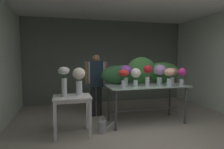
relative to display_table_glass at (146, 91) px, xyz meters
The scene contains 19 objects.
ground_plane 0.94m from the display_table_glass, 132.17° to the left, with size 8.30×8.30×0.00m, color #9E9384.
wall_back 2.44m from the display_table_glass, 99.69° to the left, with size 5.54×0.12×2.75m, color slate.
wall_right 2.50m from the display_table_glass, 10.46° to the left, with size 0.12×3.89×2.75m, color silver.
ceiling_slab 2.16m from the display_table_glass, 132.17° to the left, with size 5.66×3.89×0.12m, color silver.
display_table_glass is the anchor object (origin of this frame).
side_table_white 1.75m from the display_table_glass, 169.14° to the right, with size 0.72×0.55×0.78m.
florist 1.32m from the display_table_glass, 144.64° to the left, with size 0.58×0.24×1.61m.
foliage_backdrop 0.52m from the display_table_glass, 86.06° to the left, with size 2.07×0.29×0.65m.
vase_peach_hydrangea 0.65m from the display_table_glass, 35.23° to the right, with size 0.24×0.24×0.41m.
vase_rosy_ranunculus 0.85m from the display_table_glass, ahead, with size 0.25×0.24×0.39m.
vase_ivory_snapdragons 0.53m from the display_table_glass, 159.36° to the right, with size 0.24×0.22×0.41m.
vase_lilac_anemones 0.57m from the display_table_glass, ahead, with size 0.29×0.29×0.48m.
vase_scarlet_roses 0.81m from the display_table_glass, 157.31° to the right, with size 0.23×0.21×0.39m.
vase_violet_freesia 0.66m from the display_table_glass, 168.96° to the left, with size 0.27×0.27×0.46m.
vase_crimson_peonies 0.45m from the display_table_glass, 101.86° to the right, with size 0.20×0.19×0.47m.
vase_magenta_tulips 0.88m from the display_table_glass, 20.57° to the right, with size 0.18×0.17×0.41m.
vase_white_roses_tall 1.93m from the display_table_glass, 169.97° to the right, with size 0.21×0.21×0.57m.
vase_cream_lisianthus_tall 1.64m from the display_table_glass, behind, with size 0.25×0.25×0.55m.
watering_can 1.33m from the display_table_glass, 161.99° to the right, with size 0.35×0.18×0.34m.
Camera 1 is at (-1.47, -2.56, 1.53)m, focal length 30.29 mm.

